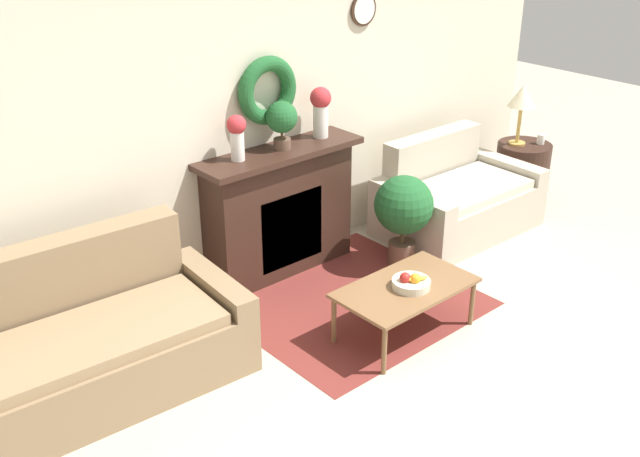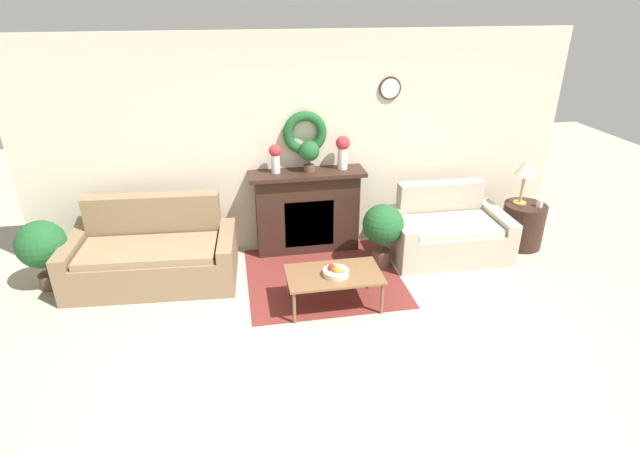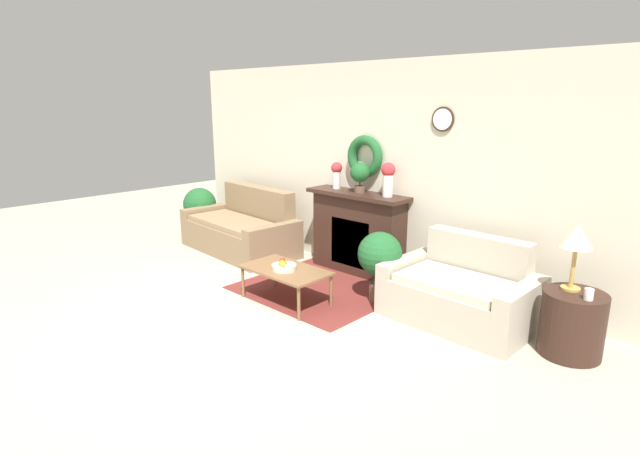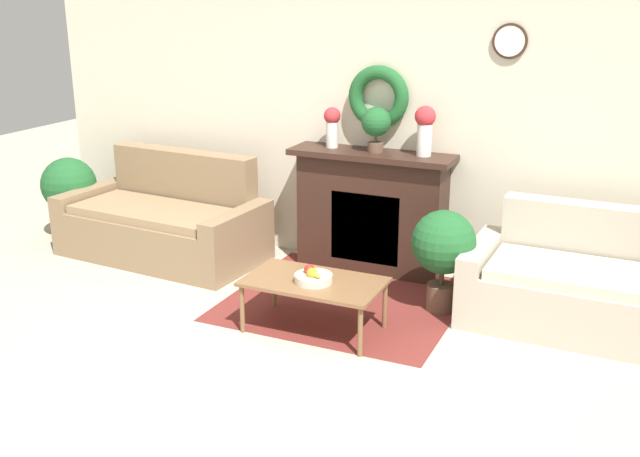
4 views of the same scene
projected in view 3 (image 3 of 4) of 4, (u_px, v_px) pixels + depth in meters
name	position (u px, v px, depth m)	size (l,w,h in m)	color
ground_plane	(213.00, 326.00, 5.06)	(16.00, 16.00, 0.00)	#ADA38E
floor_rug	(322.00, 287.00, 6.10)	(1.80, 1.68, 0.01)	maroon
wall_back	(369.00, 169.00, 6.48)	(6.80, 0.18, 2.70)	beige
fireplace	(358.00, 232.00, 6.54)	(1.44, 0.41, 1.08)	#331E16
couch_left	(242.00, 230.00, 7.54)	(1.95, 1.07, 0.95)	#846B4C
loveseat_right	(461.00, 293.00, 5.14)	(1.48, 0.95, 0.86)	#B2A893
coffee_table	(286.00, 272.00, 5.59)	(1.01, 0.58, 0.39)	brown
fruit_bowl	(284.00, 266.00, 5.54)	(0.28, 0.28, 0.12)	beige
side_table_by_loveseat	(572.00, 324.00, 4.44)	(0.54, 0.54, 0.59)	#331E16
table_lamp	(577.00, 239.00, 4.33)	(0.27, 0.27, 0.60)	#B28E42
mug	(589.00, 294.00, 4.20)	(0.08, 0.08, 0.10)	silver
vase_on_mantel_left	(337.00, 173.00, 6.61)	(0.15, 0.15, 0.35)	silver
vase_on_mantel_right	(388.00, 177.00, 6.05)	(0.17, 0.17, 0.42)	silver
potted_plant_on_mantel	(360.00, 174.00, 6.32)	(0.25, 0.25, 0.39)	brown
potted_plant_floor_by_couch	(200.00, 206.00, 8.30)	(0.54, 0.54, 0.82)	brown
potted_plant_floor_by_loveseat	(380.00, 257.00, 5.56)	(0.50, 0.50, 0.81)	brown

